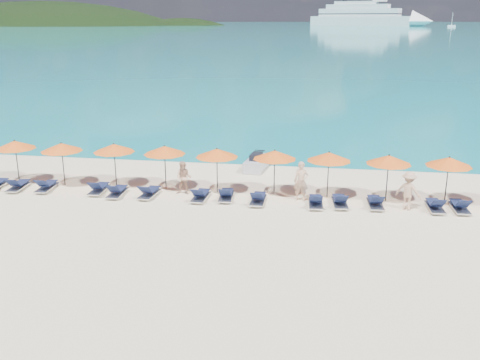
# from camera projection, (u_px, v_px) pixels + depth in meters

# --- Properties ---
(ground) EXTENTS (1400.00, 1400.00, 0.00)m
(ground) POSITION_uv_depth(u_px,v_px,m) (229.00, 229.00, 21.99)
(ground) COLOR beige
(sea) EXTENTS (1600.00, 1300.00, 0.01)m
(sea) POSITION_uv_depth(u_px,v_px,m) (324.00, 24.00, 645.61)
(sea) COLOR #1FA9B2
(sea) RESTS_ON ground
(headland_main) EXTENTS (374.00, 242.00, 126.50)m
(headland_main) POSITION_uv_depth(u_px,v_px,m) (47.00, 61.00, 587.84)
(headland_main) COLOR black
(headland_main) RESTS_ON ground
(headland_small) EXTENTS (162.00, 126.00, 85.50)m
(headland_small) POSITION_uv_depth(u_px,v_px,m) (184.00, 59.00, 583.60)
(headland_small) COLOR black
(headland_small) RESTS_ON ground
(cruise_ship) EXTENTS (122.18, 62.25, 34.32)m
(cruise_ship) POSITION_uv_depth(u_px,v_px,m) (371.00, 17.00, 541.26)
(cruise_ship) COLOR white
(cruise_ship) RESTS_ON ground
(sailboat_near) EXTENTS (6.68, 2.23, 12.24)m
(sailboat_near) POSITION_uv_depth(u_px,v_px,m) (452.00, 26.00, 467.98)
(sailboat_near) COLOR white
(sailboat_near) RESTS_ON ground
(jetski) EXTENTS (1.29, 2.74, 0.94)m
(jetski) POSITION_uv_depth(u_px,v_px,m) (257.00, 162.00, 30.56)
(jetski) COLOR #B7B7C4
(jetski) RESTS_ON ground
(beachgoer_a) EXTENTS (0.71, 0.49, 1.89)m
(beachgoer_a) POSITION_uv_depth(u_px,v_px,m) (301.00, 181.00, 25.14)
(beachgoer_a) COLOR tan
(beachgoer_a) RESTS_ON ground
(beachgoer_b) EXTENTS (0.80, 0.46, 1.65)m
(beachgoer_b) POSITION_uv_depth(u_px,v_px,m) (184.00, 178.00, 26.10)
(beachgoer_b) COLOR tan
(beachgoer_b) RESTS_ON ground
(beachgoer_c) EXTENTS (1.27, 0.98, 1.79)m
(beachgoer_c) POSITION_uv_depth(u_px,v_px,m) (408.00, 191.00, 23.96)
(beachgoer_c) COLOR tan
(beachgoer_c) RESTS_ON ground
(umbrella_0) EXTENTS (2.10, 2.10, 2.28)m
(umbrella_0) POSITION_uv_depth(u_px,v_px,m) (15.00, 145.00, 27.67)
(umbrella_0) COLOR black
(umbrella_0) RESTS_ON ground
(umbrella_1) EXTENTS (2.10, 2.10, 2.28)m
(umbrella_1) POSITION_uv_depth(u_px,v_px,m) (61.00, 147.00, 27.16)
(umbrella_1) COLOR black
(umbrella_1) RESTS_ON ground
(umbrella_2) EXTENTS (2.10, 2.10, 2.28)m
(umbrella_2) POSITION_uv_depth(u_px,v_px,m) (114.00, 148.00, 26.99)
(umbrella_2) COLOR black
(umbrella_2) RESTS_ON ground
(umbrella_3) EXTENTS (2.10, 2.10, 2.28)m
(umbrella_3) POSITION_uv_depth(u_px,v_px,m) (165.00, 150.00, 26.57)
(umbrella_3) COLOR black
(umbrella_3) RESTS_ON ground
(umbrella_4) EXTENTS (2.10, 2.10, 2.28)m
(umbrella_4) POSITION_uv_depth(u_px,v_px,m) (217.00, 153.00, 26.01)
(umbrella_4) COLOR black
(umbrella_4) RESTS_ON ground
(umbrella_5) EXTENTS (2.10, 2.10, 2.28)m
(umbrella_5) POSITION_uv_depth(u_px,v_px,m) (275.00, 155.00, 25.67)
(umbrella_5) COLOR black
(umbrella_5) RESTS_ON ground
(umbrella_6) EXTENTS (2.10, 2.10, 2.28)m
(umbrella_6) POSITION_uv_depth(u_px,v_px,m) (329.00, 157.00, 25.33)
(umbrella_6) COLOR black
(umbrella_6) RESTS_ON ground
(umbrella_7) EXTENTS (2.10, 2.10, 2.28)m
(umbrella_7) POSITION_uv_depth(u_px,v_px,m) (389.00, 160.00, 24.77)
(umbrella_7) COLOR black
(umbrella_7) RESTS_ON ground
(umbrella_8) EXTENTS (2.10, 2.10, 2.28)m
(umbrella_8) POSITION_uv_depth(u_px,v_px,m) (449.00, 162.00, 24.43)
(umbrella_8) COLOR black
(umbrella_8) RESTS_ON ground
(lounger_1) EXTENTS (0.77, 1.75, 0.66)m
(lounger_1) POSITION_uv_depth(u_px,v_px,m) (18.00, 185.00, 26.91)
(lounger_1) COLOR silver
(lounger_1) RESTS_ON ground
(lounger_2) EXTENTS (0.75, 1.74, 0.66)m
(lounger_2) POSITION_uv_depth(u_px,v_px,m) (46.00, 186.00, 26.81)
(lounger_2) COLOR silver
(lounger_2) RESTS_ON ground
(lounger_3) EXTENTS (0.70, 1.73, 0.66)m
(lounger_3) POSITION_uv_depth(u_px,v_px,m) (99.00, 188.00, 26.44)
(lounger_3) COLOR silver
(lounger_3) RESTS_ON ground
(lounger_4) EXTENTS (0.69, 1.72, 0.66)m
(lounger_4) POSITION_uv_depth(u_px,v_px,m) (117.00, 191.00, 25.98)
(lounger_4) COLOR silver
(lounger_4) RESTS_ON ground
(lounger_5) EXTENTS (0.75, 1.74, 0.66)m
(lounger_5) POSITION_uv_depth(u_px,v_px,m) (149.00, 192.00, 25.84)
(lounger_5) COLOR silver
(lounger_5) RESTS_ON ground
(lounger_6) EXTENTS (0.68, 1.72, 0.66)m
(lounger_6) POSITION_uv_depth(u_px,v_px,m) (200.00, 195.00, 25.41)
(lounger_6) COLOR silver
(lounger_6) RESTS_ON ground
(lounger_7) EXTENTS (0.75, 1.74, 0.66)m
(lounger_7) POSITION_uv_depth(u_px,v_px,m) (226.00, 195.00, 25.47)
(lounger_7) COLOR silver
(lounger_7) RESTS_ON ground
(lounger_8) EXTENTS (0.64, 1.71, 0.66)m
(lounger_8) POSITION_uv_depth(u_px,v_px,m) (258.00, 198.00, 24.95)
(lounger_8) COLOR silver
(lounger_8) RESTS_ON ground
(lounger_9) EXTENTS (0.71, 1.73, 0.66)m
(lounger_9) POSITION_uv_depth(u_px,v_px,m) (316.00, 201.00, 24.55)
(lounger_9) COLOR silver
(lounger_9) RESTS_ON ground
(lounger_10) EXTENTS (0.77, 1.75, 0.66)m
(lounger_10) POSITION_uv_depth(u_px,v_px,m) (340.00, 201.00, 24.59)
(lounger_10) COLOR silver
(lounger_10) RESTS_ON ground
(lounger_11) EXTENTS (0.71, 1.73, 0.66)m
(lounger_11) POSITION_uv_depth(u_px,v_px,m) (375.00, 202.00, 24.45)
(lounger_11) COLOR silver
(lounger_11) RESTS_ON ground
(lounger_12) EXTENTS (0.67, 1.72, 0.66)m
(lounger_12) POSITION_uv_depth(u_px,v_px,m) (435.00, 205.00, 24.03)
(lounger_12) COLOR silver
(lounger_12) RESTS_ON ground
(lounger_13) EXTENTS (0.68, 1.72, 0.66)m
(lounger_13) POSITION_uv_depth(u_px,v_px,m) (460.00, 206.00, 23.95)
(lounger_13) COLOR silver
(lounger_13) RESTS_ON ground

